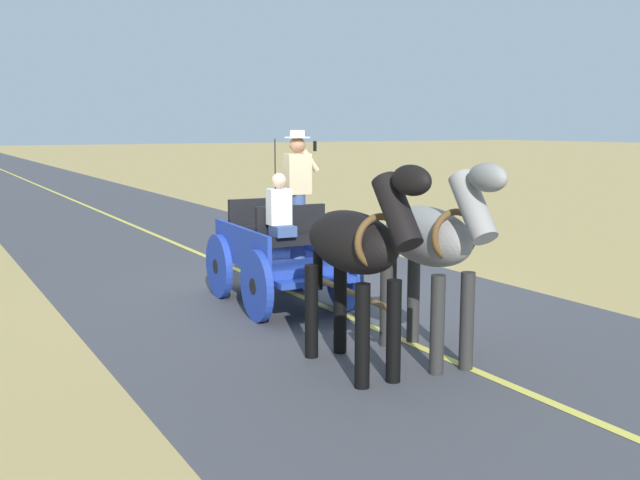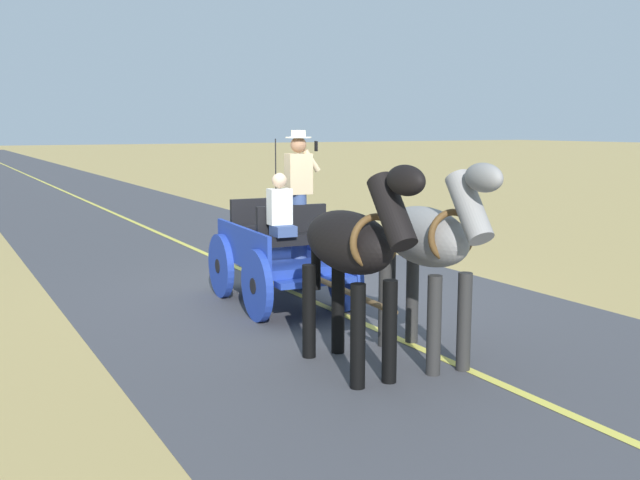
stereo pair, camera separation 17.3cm
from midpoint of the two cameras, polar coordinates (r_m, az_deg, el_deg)
name	(u,v)px [view 2 (the right image)]	position (r m, az deg, el deg)	size (l,w,h in m)	color
ground_plane	(299,295)	(11.17, -1.19, -4.35)	(200.00, 200.00, 0.00)	tan
road_surface	(299,295)	(11.16, -1.19, -4.33)	(6.71, 160.00, 0.01)	#424247
road_centre_stripe	(299,295)	(11.16, -1.19, -4.31)	(0.12, 160.00, 0.00)	#DBCC4C
horse_drawn_carriage	(283,249)	(10.44, -2.46, -0.72)	(1.54, 4.52, 2.50)	#1E3899
horse_near_side	(429,242)	(7.94, 9.14, -0.13)	(0.72, 2.14, 2.21)	gray
horse_off_side	(353,248)	(7.46, 3.25, -0.60)	(0.61, 2.13, 2.21)	black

